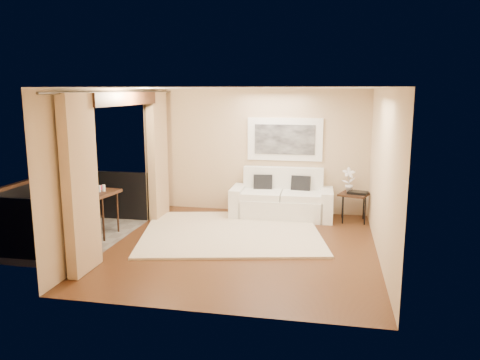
% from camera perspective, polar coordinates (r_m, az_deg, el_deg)
% --- Properties ---
extents(floor, '(5.00, 5.00, 0.00)m').
position_cam_1_polar(floor, '(8.18, 0.41, -8.11)').
color(floor, '#522E18').
rests_on(floor, ground).
extents(room_shell, '(5.00, 6.40, 5.00)m').
position_cam_1_polar(room_shell, '(8.40, -14.21, 9.58)').
color(room_shell, white).
rests_on(room_shell, ground).
extents(balcony, '(1.81, 2.60, 1.17)m').
position_cam_1_polar(balcony, '(9.30, -20.13, -5.31)').
color(balcony, '#605B56').
rests_on(balcony, ground).
extents(curtains, '(0.16, 4.80, 2.64)m').
position_cam_1_polar(curtains, '(8.49, -13.71, 1.58)').
color(curtains, tan).
rests_on(curtains, ground).
extents(artwork, '(1.62, 0.07, 0.92)m').
position_cam_1_polar(artwork, '(10.17, 5.48, 4.95)').
color(artwork, white).
rests_on(artwork, room_shell).
extents(rug, '(3.81, 3.49, 0.04)m').
position_cam_1_polar(rug, '(8.92, -1.06, -6.35)').
color(rug, beige).
rests_on(rug, floor).
extents(sofa, '(2.15, 0.97, 1.02)m').
position_cam_1_polar(sofa, '(10.02, 5.12, -2.44)').
color(sofa, white).
rests_on(sofa, floor).
extents(side_table, '(0.69, 0.69, 0.59)m').
position_cam_1_polar(side_table, '(9.85, 13.73, -1.92)').
color(side_table, '#311B10').
rests_on(side_table, floor).
extents(tray, '(0.44, 0.37, 0.05)m').
position_cam_1_polar(tray, '(9.81, 14.17, -1.50)').
color(tray, black).
rests_on(tray, side_table).
extents(orchid, '(0.30, 0.22, 0.51)m').
position_cam_1_polar(orchid, '(9.88, 13.12, 0.01)').
color(orchid, white).
rests_on(orchid, side_table).
extents(bistro_table, '(0.81, 0.81, 0.84)m').
position_cam_1_polar(bistro_table, '(9.00, -17.26, -1.82)').
color(bistro_table, '#311B10').
rests_on(bistro_table, balcony).
extents(balcony_chair_far, '(0.47, 0.47, 0.97)m').
position_cam_1_polar(balcony_chair_far, '(10.16, -19.63, -1.70)').
color(balcony_chair_far, '#311B10').
rests_on(balcony_chair_far, balcony).
extents(balcony_chair_near, '(0.41, 0.41, 0.87)m').
position_cam_1_polar(balcony_chair_near, '(9.23, -23.09, -3.59)').
color(balcony_chair_near, '#311B10').
rests_on(balcony_chair_near, balcony).
extents(ice_bucket, '(0.18, 0.18, 0.20)m').
position_cam_1_polar(ice_bucket, '(9.16, -18.00, -0.50)').
color(ice_bucket, silver).
rests_on(ice_bucket, bistro_table).
extents(candle, '(0.06, 0.06, 0.07)m').
position_cam_1_polar(candle, '(9.11, -16.45, -0.89)').
color(candle, red).
rests_on(candle, bistro_table).
extents(vase, '(0.04, 0.04, 0.18)m').
position_cam_1_polar(vase, '(8.84, -17.95, -0.96)').
color(vase, silver).
rests_on(vase, bistro_table).
extents(glass_a, '(0.06, 0.06, 0.12)m').
position_cam_1_polar(glass_a, '(8.90, -16.79, -1.02)').
color(glass_a, silver).
rests_on(glass_a, bistro_table).
extents(glass_b, '(0.06, 0.06, 0.12)m').
position_cam_1_polar(glass_b, '(8.94, -16.29, -0.94)').
color(glass_b, white).
rests_on(glass_b, bistro_table).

